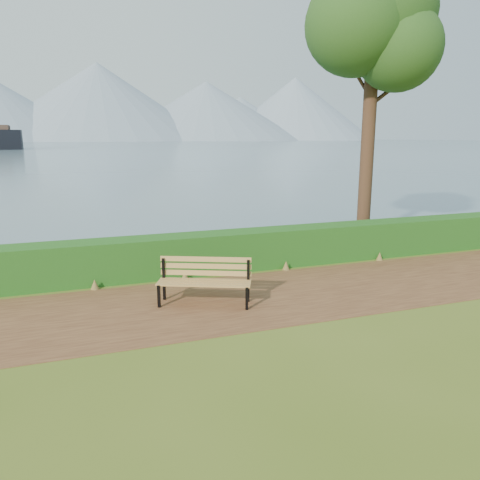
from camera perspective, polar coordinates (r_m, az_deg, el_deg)
name	(u,v)px	position (r m, az deg, el deg)	size (l,w,h in m)	color
ground	(258,303)	(9.94, 2.21, -7.63)	(140.00, 140.00, 0.00)	#4E621C
path	(253,298)	(10.20, 1.58, -7.06)	(40.00, 3.40, 0.01)	#502C1B
hedge	(221,252)	(12.15, -2.30, -1.42)	(32.00, 0.85, 1.00)	#164112
water	(78,143)	(268.71, -19.10, 11.10)	(700.00, 510.00, 0.00)	#455A6F
mountains	(61,106)	(415.47, -20.97, 15.06)	(585.00, 190.00, 70.00)	gray
bench	(205,278)	(9.76, -4.32, -4.61)	(1.98, 1.28, 0.96)	black
tree	(375,21)	(16.19, 16.12, 24.25)	(4.67, 3.83, 9.20)	#321D14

